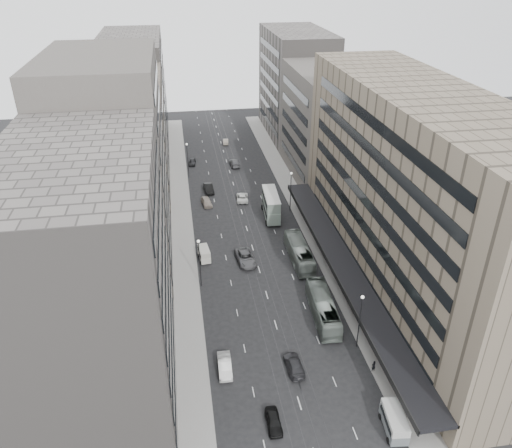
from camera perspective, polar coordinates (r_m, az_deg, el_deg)
ground at (r=70.58m, az=2.43°, el=-11.94°), size 220.00×220.00×0.00m
sidewalk_right at (r=103.56m, az=4.84°, el=2.32°), size 4.00×125.00×0.15m
sidewalk_left at (r=100.85m, az=-8.53°, el=1.32°), size 4.00×125.00×0.15m
department_store at (r=75.41m, az=17.64°, el=3.01°), size 19.20×60.00×30.00m
building_right_mid at (r=114.55m, az=8.06°, el=11.21°), size 15.00×28.00×24.00m
building_right_far at (r=141.95m, az=4.58°, el=15.63°), size 15.00×32.00×28.00m
building_left_a at (r=54.97m, az=-18.16°, el=-7.23°), size 15.00×28.00×30.00m
building_left_b at (r=77.61m, az=-16.05°, el=5.66°), size 15.00×26.00×34.00m
building_left_c at (r=104.32m, az=-14.45°, el=9.11°), size 15.00×28.00×25.00m
building_left_d at (r=135.50m, az=-13.67°, el=14.31°), size 15.00×38.00×28.00m
lamp_right_near at (r=65.96m, az=11.83°, el=-10.19°), size 0.44×0.44×8.32m
lamp_right_far at (r=98.66m, az=4.00°, el=4.25°), size 0.44×0.44×8.32m
lamp_left_near at (r=76.16m, az=-6.48°, el=-3.84°), size 0.44×0.44×8.32m
lamp_left_far at (r=114.80m, az=-7.84°, el=7.66°), size 0.44×0.44×8.32m
bus_near at (r=72.13m, az=7.67°, el=-9.48°), size 3.51×12.07×3.32m
bus_far at (r=83.96m, az=4.97°, el=-3.25°), size 2.78×11.86×3.30m
double_decker at (r=96.97m, az=1.73°, el=2.23°), size 3.29×9.36×5.04m
vw_microbus at (r=59.78m, az=15.54°, el=-20.90°), size 2.57×4.88×2.53m
panel_van at (r=84.49m, az=-5.94°, el=-3.39°), size 2.11×3.79×2.29m
sedan_0 at (r=58.87m, az=2.03°, el=-21.62°), size 1.62×3.96×1.34m
sedan_1 at (r=64.50m, az=-3.59°, el=-15.84°), size 1.74×4.70×1.54m
sedan_2 at (r=83.78m, az=-1.20°, el=-3.87°), size 3.35×6.29×1.68m
sedan_3 at (r=64.77m, az=4.38°, el=-15.72°), size 2.12×4.92×1.41m
sedan_4 at (r=102.97m, az=-5.66°, el=2.54°), size 2.33×4.62×1.51m
sedan_5 at (r=108.83m, az=-5.44°, el=4.09°), size 2.15×5.18×1.67m
sedan_6 at (r=104.60m, az=-1.58°, el=3.08°), size 2.88×5.26×1.40m
sedan_7 at (r=122.30m, az=-2.47°, el=7.02°), size 2.38×5.42×1.55m
sedan_8 at (r=123.94m, az=-7.30°, el=7.07°), size 2.08×4.22×1.38m
sedan_9 at (r=137.30m, az=-3.49°, el=9.42°), size 1.77×4.14×1.33m
pedestrian at (r=65.71m, az=13.29°, el=-15.51°), size 0.67×0.55×1.59m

